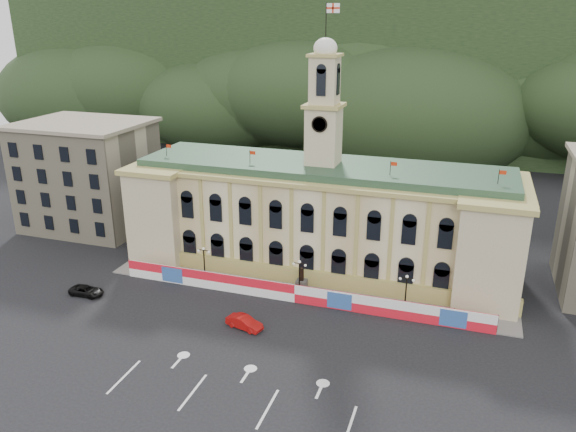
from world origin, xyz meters
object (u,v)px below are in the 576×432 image
(lamp_center, at_px, (299,275))
(red_sedan, at_px, (244,323))
(statue, at_px, (302,284))
(black_suv, at_px, (86,291))

(lamp_center, distance_m, red_sedan, 11.02)
(statue, relative_size, red_sedan, 0.76)
(lamp_center, relative_size, black_suv, 1.09)
(statue, bearing_deg, lamp_center, -90.00)
(lamp_center, bearing_deg, statue, 90.00)
(red_sedan, bearing_deg, statue, -4.39)
(statue, relative_size, black_suv, 0.79)
(lamp_center, relative_size, red_sedan, 1.05)
(statue, bearing_deg, red_sedan, -108.79)
(red_sedan, bearing_deg, lamp_center, -6.11)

